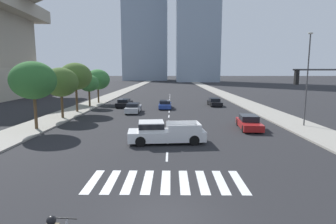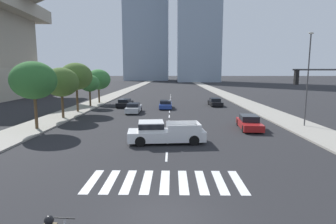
% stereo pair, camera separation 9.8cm
% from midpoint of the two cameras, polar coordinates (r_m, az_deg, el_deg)
% --- Properties ---
extents(ground_plane, '(800.00, 800.00, 0.00)m').
position_cam_midpoint_polar(ground_plane, '(10.75, -1.11, -21.39)').
color(ground_plane, '#232326').
extents(sidewalk_east, '(4.00, 260.00, 0.15)m').
position_cam_midpoint_polar(sidewalk_east, '(41.68, 18.45, 0.68)').
color(sidewalk_east, gray).
rests_on(sidewalk_east, ground).
extents(sidewalk_west, '(4.00, 260.00, 0.15)m').
position_cam_midpoint_polar(sidewalk_west, '(41.87, -17.99, 0.73)').
color(sidewalk_west, gray).
rests_on(sidewalk_west, ground).
extents(crosswalk_near, '(7.65, 2.97, 0.01)m').
position_cam_midpoint_polar(crosswalk_near, '(13.77, -0.68, -14.42)').
color(crosswalk_near, silver).
rests_on(crosswalk_near, ground).
extents(lane_divider_center, '(0.14, 50.00, 0.01)m').
position_cam_midpoint_polar(lane_divider_center, '(41.04, 0.20, 0.89)').
color(lane_divider_center, silver).
rests_on(lane_divider_center, ground).
extents(pickup_truck, '(5.96, 2.60, 1.67)m').
position_cam_midpoint_polar(pickup_truck, '(20.61, -1.26, -4.32)').
color(pickup_truck, silver).
rests_on(pickup_truck, ground).
extents(sedan_blue_0, '(1.88, 4.67, 1.20)m').
position_cam_midpoint_polar(sedan_blue_0, '(40.35, -0.69, 1.56)').
color(sedan_blue_0, navy).
rests_on(sedan_blue_0, ground).
extents(sedan_black_1, '(2.05, 4.66, 1.24)m').
position_cam_midpoint_polar(sedan_black_1, '(42.69, -9.25, 1.85)').
color(sedan_black_1, black).
rests_on(sedan_black_1, ground).
extents(sedan_red_2, '(2.15, 4.85, 1.29)m').
position_cam_midpoint_polar(sedan_red_2, '(26.86, 16.58, -2.16)').
color(sedan_red_2, maroon).
rests_on(sedan_red_2, ground).
extents(sedan_silver_3, '(1.77, 4.45, 1.28)m').
position_cam_midpoint_polar(sedan_silver_3, '(36.35, -7.40, 0.80)').
color(sedan_silver_3, '#B7BABF').
rests_on(sedan_silver_3, ground).
extents(sedan_black_4, '(1.90, 4.52, 1.22)m').
position_cam_midpoint_polar(sedan_black_4, '(44.16, 9.71, 2.04)').
color(sedan_black_4, black).
rests_on(sedan_black_4, ground).
extents(street_lamp_east, '(0.50, 0.24, 8.92)m').
position_cam_midpoint_polar(street_lamp_east, '(29.39, 27.24, 7.23)').
color(street_lamp_east, '#3F3F42').
rests_on(street_lamp_east, sidewalk_east).
extents(street_tree_nearest, '(4.04, 4.04, 6.18)m').
position_cam_midpoint_polar(street_tree_nearest, '(27.59, -26.60, 5.96)').
color(street_tree_nearest, '#4C3823').
rests_on(street_tree_nearest, sidewalk_west).
extents(street_tree_second, '(3.88, 3.88, 5.73)m').
position_cam_midpoint_polar(street_tree_second, '(33.20, -21.71, 5.84)').
color(street_tree_second, '#4C3823').
rests_on(street_tree_second, sidewalk_west).
extents(street_tree_third, '(4.17, 4.17, 6.43)m').
position_cam_midpoint_polar(street_tree_third, '(37.75, -18.95, 7.10)').
color(street_tree_third, '#4C3823').
rests_on(street_tree_third, sidewalk_west).
extents(street_tree_fourth, '(3.01, 3.01, 4.83)m').
position_cam_midpoint_polar(street_tree_fourth, '(43.15, -16.38, 5.82)').
color(street_tree_fourth, '#4C3823').
rests_on(street_tree_fourth, sidewalk_west).
extents(street_tree_fifth, '(4.07, 4.07, 5.70)m').
position_cam_midpoint_polar(street_tree_fifth, '(48.05, -14.62, 6.63)').
color(street_tree_fifth, '#4C3823').
rests_on(street_tree_fifth, sidewalk_west).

